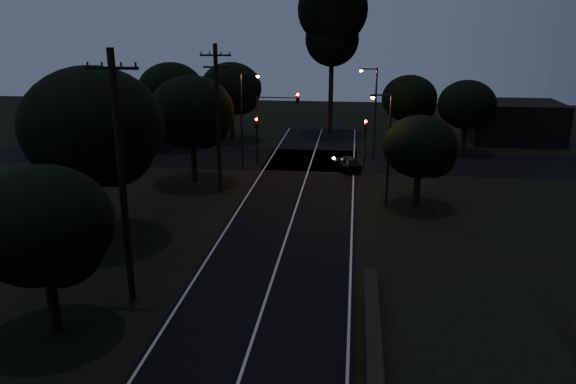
# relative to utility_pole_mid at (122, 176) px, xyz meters

# --- Properties ---
(road_surface) EXTENTS (60.00, 70.00, 0.03)m
(road_surface) POSITION_rel_utility_pole_mid_xyz_m (6.00, 16.12, -5.73)
(road_surface) COLOR black
(road_surface) RESTS_ON ground
(utility_pole_mid) EXTENTS (2.20, 0.30, 11.00)m
(utility_pole_mid) POSITION_rel_utility_pole_mid_xyz_m (0.00, 0.00, 0.00)
(utility_pole_mid) COLOR black
(utility_pole_mid) RESTS_ON ground
(utility_pole_far) EXTENTS (2.20, 0.30, 10.50)m
(utility_pole_far) POSITION_rel_utility_pole_mid_xyz_m (0.00, 17.00, -0.25)
(utility_pole_far) COLOR black
(utility_pole_far) RESTS_ON ground
(tree_left_b) EXTENTS (5.39, 5.39, 6.86)m
(tree_left_b) POSITION_rel_utility_pole_mid_xyz_m (-1.81, -3.11, -1.29)
(tree_left_b) COLOR black
(tree_left_b) RESTS_ON ground
(tree_left_c) EXTENTS (7.73, 7.73, 9.76)m
(tree_left_c) POSITION_rel_utility_pole_mid_xyz_m (-4.23, 6.84, 0.57)
(tree_left_c) COLOR black
(tree_left_c) RESTS_ON ground
(tree_left_d) EXTENTS (6.43, 6.43, 8.15)m
(tree_left_d) POSITION_rel_utility_pole_mid_xyz_m (-2.27, 18.87, -0.45)
(tree_left_d) COLOR black
(tree_left_d) RESTS_ON ground
(tree_far_nw) EXTENTS (6.29, 6.29, 7.97)m
(tree_far_nw) POSITION_rel_utility_pole_mid_xyz_m (-2.78, 34.87, -0.58)
(tree_far_nw) COLOR black
(tree_far_nw) RESTS_ON ground
(tree_far_w) EXTENTS (6.43, 6.43, 8.20)m
(tree_far_w) POSITION_rel_utility_pole_mid_xyz_m (-7.77, 30.87, -0.41)
(tree_far_w) COLOR black
(tree_far_w) RESTS_ON ground
(tree_far_ne) EXTENTS (5.44, 5.44, 6.88)m
(tree_far_ne) POSITION_rel_utility_pole_mid_xyz_m (15.19, 34.89, -1.29)
(tree_far_ne) COLOR black
(tree_far_ne) RESTS_ON ground
(tree_far_e) EXTENTS (5.33, 5.33, 6.76)m
(tree_far_e) POSITION_rel_utility_pole_mid_xyz_m (20.19, 31.89, -1.36)
(tree_far_e) COLOR black
(tree_far_e) RESTS_ON ground
(tree_right_a) EXTENTS (4.84, 4.84, 6.15)m
(tree_right_a) POSITION_rel_utility_pole_mid_xyz_m (14.17, 14.90, -1.75)
(tree_right_a) COLOR black
(tree_right_a) RESTS_ON ground
(tall_pine) EXTENTS (7.37, 7.37, 16.75)m
(tall_pine) POSITION_rel_utility_pole_mid_xyz_m (7.00, 40.00, 6.34)
(tall_pine) COLOR black
(tall_pine) RESTS_ON ground
(building_left) EXTENTS (10.00, 8.00, 4.40)m
(building_left) POSITION_rel_utility_pole_mid_xyz_m (-14.00, 37.00, -3.54)
(building_left) COLOR black
(building_left) RESTS_ON ground
(building_right) EXTENTS (9.00, 7.00, 4.00)m
(building_right) POSITION_rel_utility_pole_mid_xyz_m (26.00, 38.00, -3.74)
(building_right) COLOR black
(building_right) RESTS_ON ground
(signal_left) EXTENTS (0.28, 0.35, 4.10)m
(signal_left) POSITION_rel_utility_pole_mid_xyz_m (1.40, 24.99, -2.90)
(signal_left) COLOR black
(signal_left) RESTS_ON ground
(signal_right) EXTENTS (0.28, 0.35, 4.10)m
(signal_right) POSITION_rel_utility_pole_mid_xyz_m (10.60, 24.99, -2.90)
(signal_right) COLOR black
(signal_right) RESTS_ON ground
(signal_mast) EXTENTS (3.70, 0.35, 6.25)m
(signal_mast) POSITION_rel_utility_pole_mid_xyz_m (3.09, 24.99, -1.40)
(signal_mast) COLOR black
(signal_mast) RESTS_ON ground
(streetlight_a) EXTENTS (1.66, 0.26, 8.00)m
(streetlight_a) POSITION_rel_utility_pole_mid_xyz_m (0.69, 23.00, -1.10)
(streetlight_a) COLOR black
(streetlight_a) RESTS_ON ground
(streetlight_b) EXTENTS (1.66, 0.26, 8.00)m
(streetlight_b) POSITION_rel_utility_pole_mid_xyz_m (11.31, 29.00, -1.10)
(streetlight_b) COLOR black
(streetlight_b) RESTS_ON ground
(streetlight_c) EXTENTS (1.46, 0.26, 7.50)m
(streetlight_c) POSITION_rel_utility_pole_mid_xyz_m (11.83, 15.00, -1.39)
(streetlight_c) COLOR black
(streetlight_c) RESTS_ON ground
(car) EXTENTS (2.70, 3.96, 1.25)m
(car) POSITION_rel_utility_pole_mid_xyz_m (9.20, 23.94, -5.11)
(car) COLOR black
(car) RESTS_ON ground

